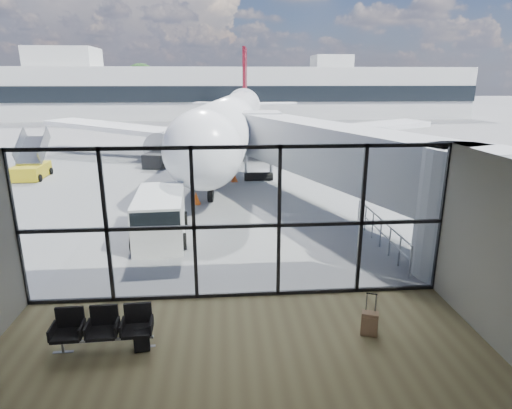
{
  "coord_description": "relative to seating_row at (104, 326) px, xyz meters",
  "views": [
    {
      "loc": [
        -0.36,
        -11.42,
        6.19
      ],
      "look_at": [
        0.78,
        3.0,
        1.94
      ],
      "focal_mm": 30.0,
      "sensor_mm": 36.0,
      "label": 1
    }
  ],
  "objects": [
    {
      "name": "apron_railing",
      "position": [
        8.86,
        5.75,
        0.15
      ],
      "size": [
        0.06,
        5.46,
        1.11
      ],
      "color": "gray",
      "rests_on": "ground"
    },
    {
      "name": "glass_curtain_wall",
      "position": [
        3.26,
        2.25,
        1.68
      ],
      "size": [
        12.1,
        0.12,
        4.5
      ],
      "color": "white",
      "rests_on": "ground"
    },
    {
      "name": "seating_row",
      "position": [
        0.0,
        0.0,
        0.0
      ],
      "size": [
        2.32,
        0.72,
        1.03
      ],
      "rotation": [
        0.0,
        0.0,
        0.04
      ],
      "color": "gray",
      "rests_on": "ground"
    },
    {
      "name": "airliner",
      "position": [
        3.89,
        27.0,
        2.41
      ],
      "size": [
        32.65,
        37.96,
        9.79
      ],
      "rotation": [
        0.0,
        0.0,
        -0.11
      ],
      "color": "white",
      "rests_on": "ground"
    },
    {
      "name": "lounge_shell",
      "position": [
        3.26,
        -2.55,
        2.08
      ],
      "size": [
        12.02,
        8.01,
        4.51
      ],
      "color": "brown",
      "rests_on": "ground"
    },
    {
      "name": "suitcase",
      "position": [
        6.47,
        -0.03,
        -0.24
      ],
      "size": [
        0.47,
        0.39,
        1.1
      ],
      "rotation": [
        0.0,
        0.0,
        -0.36
      ],
      "color": "#7F5F47",
      "rests_on": "ground"
    },
    {
      "name": "backpack",
      "position": [
        0.91,
        -0.22,
        -0.31
      ],
      "size": [
        0.39,
        0.37,
        0.54
      ],
      "rotation": [
        0.0,
        0.0,
        0.14
      ],
      "color": "black",
      "rests_on": "ground"
    },
    {
      "name": "traffic_cone_c",
      "position": [
        3.62,
        17.05,
        -0.3
      ],
      "size": [
        0.4,
        0.4,
        0.57
      ],
      "color": "#DF4A0B",
      "rests_on": "ground"
    },
    {
      "name": "belt_loader",
      "position": [
        -1.77,
        22.61,
        0.05
      ],
      "size": [
        2.18,
        4.19,
        1.84
      ],
      "rotation": [
        0.0,
        0.0,
        -0.21
      ],
      "color": "black",
      "rests_on": "ground"
    },
    {
      "name": "service_van",
      "position": [
        0.37,
        7.26,
        0.37
      ],
      "size": [
        2.27,
        4.32,
        1.83
      ],
      "rotation": [
        0.0,
        0.0,
        0.06
      ],
      "color": "silver",
      "rests_on": "ground"
    },
    {
      "name": "ground",
      "position": [
        3.26,
        42.25,
        -0.57
      ],
      "size": [
        220.0,
        220.0,
        0.0
      ],
      "primitive_type": "plane",
      "color": "slate",
      "rests_on": "ground"
    },
    {
      "name": "tree_5",
      "position": [
        -11.74,
        74.25,
        5.31
      ],
      "size": [
        6.27,
        6.27,
        9.03
      ],
      "color": "#382619",
      "rests_on": "ground"
    },
    {
      "name": "tree_1",
      "position": [
        -35.74,
        74.25,
        4.69
      ],
      "size": [
        5.61,
        5.61,
        8.07
      ],
      "color": "#382619",
      "rests_on": "ground"
    },
    {
      "name": "tree_2",
      "position": [
        -29.74,
        74.25,
        5.31
      ],
      "size": [
        6.27,
        6.27,
        9.03
      ],
      "color": "#382619",
      "rests_on": "ground"
    },
    {
      "name": "jet_bridge",
      "position": [
        8.16,
        9.32,
        2.19
      ],
      "size": [
        8.0,
        16.5,
        4.33
      ],
      "color": "#A9ABAF",
      "rests_on": "ground"
    },
    {
      "name": "tree_4",
      "position": [
        -17.74,
        74.25,
        4.69
      ],
      "size": [
        5.61,
        5.61,
        8.07
      ],
      "color": "#382619",
      "rests_on": "ground"
    },
    {
      "name": "tree_3",
      "position": [
        -23.74,
        74.25,
        4.06
      ],
      "size": [
        4.95,
        4.95,
        7.12
      ],
      "color": "#382619",
      "rests_on": "ground"
    },
    {
      "name": "far_terminal",
      "position": [
        2.68,
        64.22,
        3.64
      ],
      "size": [
        80.0,
        12.2,
        11.0
      ],
      "color": "silver",
      "rests_on": "ground"
    },
    {
      "name": "mobile_stairs",
      "position": [
        -9.5,
        19.12,
        0.03
      ],
      "size": [
        2.05,
        3.62,
        2.49
      ],
      "rotation": [
        0.0,
        0.0,
        0.05
      ],
      "color": "gold",
      "rests_on": "ground"
    },
    {
      "name": "traffic_cone_a",
      "position": [
        1.5,
        12.18,
        -0.26
      ],
      "size": [
        0.45,
        0.45,
        0.65
      ],
      "color": "#EE550C",
      "rests_on": "ground"
    }
  ]
}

